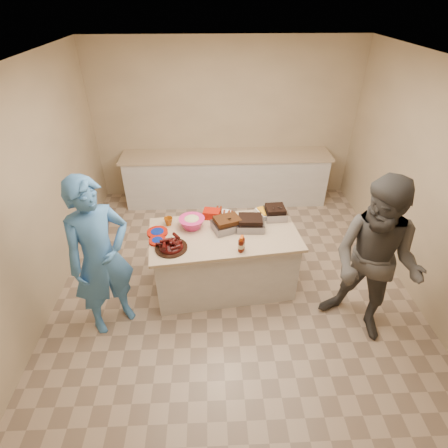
{
  "coord_description": "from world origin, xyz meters",
  "views": [
    {
      "loc": [
        -0.27,
        -3.41,
        3.29
      ],
      "look_at": [
        -0.13,
        0.03,
        0.94
      ],
      "focal_mm": 28.0,
      "sensor_mm": 36.0,
      "label": 1
    }
  ],
  "objects_px": {
    "coleslaw_bowl": "(192,227)",
    "bbq_bottle_a": "(241,251)",
    "guest_blue": "(116,319)",
    "guest_gray": "(355,326)",
    "roasting_pan": "(275,217)",
    "island": "(224,284)",
    "bbq_bottle_b": "(242,249)",
    "plastic_cup": "(169,225)",
    "mustard_bottle": "(216,225)",
    "rib_platter": "(171,248)"
  },
  "relations": [
    {
      "from": "island",
      "to": "mustard_bottle",
      "type": "bearing_deg",
      "value": 111.32
    },
    {
      "from": "island",
      "to": "rib_platter",
      "type": "distance_m",
      "value": 1.07
    },
    {
      "from": "rib_platter",
      "to": "bbq_bottle_a",
      "type": "bearing_deg",
      "value": -6.3
    },
    {
      "from": "bbq_bottle_b",
      "to": "plastic_cup",
      "type": "height_order",
      "value": "bbq_bottle_b"
    },
    {
      "from": "coleslaw_bowl",
      "to": "bbq_bottle_a",
      "type": "height_order",
      "value": "coleslaw_bowl"
    },
    {
      "from": "mustard_bottle",
      "to": "guest_blue",
      "type": "relative_size",
      "value": 0.06
    },
    {
      "from": "coleslaw_bowl",
      "to": "bbq_bottle_a",
      "type": "xyz_separation_m",
      "value": [
        0.56,
        -0.5,
        0.0
      ]
    },
    {
      "from": "roasting_pan",
      "to": "plastic_cup",
      "type": "relative_size",
      "value": 2.47
    },
    {
      "from": "guest_gray",
      "to": "coleslaw_bowl",
      "type": "bearing_deg",
      "value": -161.2
    },
    {
      "from": "roasting_pan",
      "to": "mustard_bottle",
      "type": "bearing_deg",
      "value": -172.01
    },
    {
      "from": "guest_blue",
      "to": "island",
      "type": "bearing_deg",
      "value": -15.89
    },
    {
      "from": "bbq_bottle_b",
      "to": "island",
      "type": "bearing_deg",
      "value": 119.94
    },
    {
      "from": "plastic_cup",
      "to": "coleslaw_bowl",
      "type": "bearing_deg",
      "value": -12.45
    },
    {
      "from": "coleslaw_bowl",
      "to": "mustard_bottle",
      "type": "distance_m",
      "value": 0.3
    },
    {
      "from": "roasting_pan",
      "to": "guest_blue",
      "type": "height_order",
      "value": "roasting_pan"
    },
    {
      "from": "roasting_pan",
      "to": "coleslaw_bowl",
      "type": "relative_size",
      "value": 0.85
    },
    {
      "from": "coleslaw_bowl",
      "to": "guest_blue",
      "type": "relative_size",
      "value": 0.17
    },
    {
      "from": "island",
      "to": "bbq_bottle_b",
      "type": "relative_size",
      "value": 9.2
    },
    {
      "from": "roasting_pan",
      "to": "island",
      "type": "bearing_deg",
      "value": -157.49
    },
    {
      "from": "rib_platter",
      "to": "roasting_pan",
      "type": "bearing_deg",
      "value": 24.76
    },
    {
      "from": "roasting_pan",
      "to": "guest_blue",
      "type": "xyz_separation_m",
      "value": [
        -1.97,
        -0.85,
        -0.84
      ]
    },
    {
      "from": "guest_blue",
      "to": "bbq_bottle_a",
      "type": "bearing_deg",
      "value": -31.06
    },
    {
      "from": "roasting_pan",
      "to": "bbq_bottle_a",
      "type": "distance_m",
      "value": 0.83
    },
    {
      "from": "guest_blue",
      "to": "plastic_cup",
      "type": "bearing_deg",
      "value": 11.57
    },
    {
      "from": "rib_platter",
      "to": "guest_blue",
      "type": "height_order",
      "value": "rib_platter"
    },
    {
      "from": "mustard_bottle",
      "to": "guest_blue",
      "type": "bearing_deg",
      "value": -150.0
    },
    {
      "from": "island",
      "to": "roasting_pan",
      "type": "xyz_separation_m",
      "value": [
        0.66,
        0.32,
        0.84
      ]
    },
    {
      "from": "roasting_pan",
      "to": "mustard_bottle",
      "type": "xyz_separation_m",
      "value": [
        -0.75,
        -0.15,
        0.0
      ]
    },
    {
      "from": "island",
      "to": "bbq_bottle_b",
      "type": "bearing_deg",
      "value": -66.71
    },
    {
      "from": "bbq_bottle_a",
      "to": "bbq_bottle_b",
      "type": "bearing_deg",
      "value": 67.2
    },
    {
      "from": "mustard_bottle",
      "to": "plastic_cup",
      "type": "distance_m",
      "value": 0.59
    },
    {
      "from": "bbq_bottle_a",
      "to": "mustard_bottle",
      "type": "distance_m",
      "value": 0.58
    },
    {
      "from": "guest_blue",
      "to": "roasting_pan",
      "type": "bearing_deg",
      "value": -14.67
    },
    {
      "from": "roasting_pan",
      "to": "coleslaw_bowl",
      "type": "xyz_separation_m",
      "value": [
        -1.05,
        -0.17,
        0.0
      ]
    },
    {
      "from": "rib_platter",
      "to": "guest_gray",
      "type": "height_order",
      "value": "rib_platter"
    },
    {
      "from": "rib_platter",
      "to": "plastic_cup",
      "type": "xyz_separation_m",
      "value": [
        -0.07,
        0.48,
        0.0
      ]
    },
    {
      "from": "bbq_bottle_b",
      "to": "coleslaw_bowl",
      "type": "bearing_deg",
      "value": 140.86
    },
    {
      "from": "bbq_bottle_b",
      "to": "guest_blue",
      "type": "relative_size",
      "value": 0.1
    },
    {
      "from": "plastic_cup",
      "to": "guest_blue",
      "type": "distance_m",
      "value": 1.29
    },
    {
      "from": "roasting_pan",
      "to": "rib_platter",
      "type": "bearing_deg",
      "value": -158.49
    },
    {
      "from": "coleslaw_bowl",
      "to": "guest_blue",
      "type": "xyz_separation_m",
      "value": [
        -0.92,
        -0.68,
        -0.84
      ]
    },
    {
      "from": "island",
      "to": "guest_gray",
      "type": "height_order",
      "value": "island"
    },
    {
      "from": "rib_platter",
      "to": "island",
      "type": "bearing_deg",
      "value": 23.65
    },
    {
      "from": "guest_gray",
      "to": "mustard_bottle",
      "type": "bearing_deg",
      "value": -165.86
    },
    {
      "from": "guest_blue",
      "to": "guest_gray",
      "type": "xyz_separation_m",
      "value": [
        2.81,
        -0.22,
        0.0
      ]
    },
    {
      "from": "mustard_bottle",
      "to": "island",
      "type": "bearing_deg",
      "value": -62.03
    },
    {
      "from": "rib_platter",
      "to": "bbq_bottle_b",
      "type": "height_order",
      "value": "bbq_bottle_b"
    },
    {
      "from": "bbq_bottle_a",
      "to": "rib_platter",
      "type": "bearing_deg",
      "value": 173.7
    },
    {
      "from": "plastic_cup",
      "to": "guest_gray",
      "type": "distance_m",
      "value": 2.53
    },
    {
      "from": "island",
      "to": "guest_blue",
      "type": "relative_size",
      "value": 0.94
    }
  ]
}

